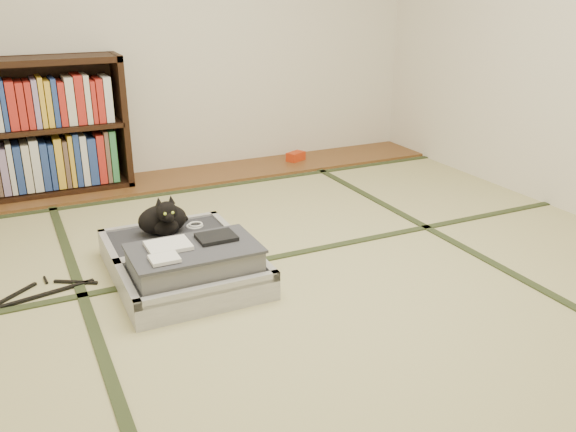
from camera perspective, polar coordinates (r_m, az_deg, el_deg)
name	(u,v)px	position (r m, az deg, el deg)	size (l,w,h in m)	color
floor	(310,289)	(2.96, 2.07, -6.87)	(4.50, 4.50, 0.00)	#C7BA84
wood_strip	(188,177)	(4.69, -9.32, 3.63)	(4.00, 0.50, 0.02)	brown
red_item	(296,156)	(5.02, 0.73, 5.60)	(0.15, 0.09, 0.07)	red
tatami_borders	(269,251)	(3.36, -1.84, -3.27)	(4.00, 4.50, 0.01)	#2D381E
bookcase	(15,133)	(4.48, -24.14, 7.13)	(1.44, 0.33, 0.93)	black
suitcase	(184,262)	(3.06, -9.66, -4.24)	(0.67, 0.89, 0.26)	#BABABF
cat	(164,219)	(3.27, -11.55, -0.30)	(0.30, 0.30, 0.24)	black
cable_coil	(195,225)	(3.38, -8.69, -0.87)	(0.09, 0.09, 0.02)	white
hanger	(48,290)	(3.15, -21.55, -6.47)	(0.45, 0.25, 0.01)	black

